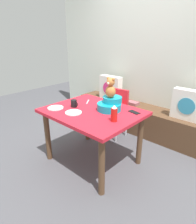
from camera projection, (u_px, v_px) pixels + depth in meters
The scene contains 16 objects.
ground_plane at pixel (93, 160), 2.71m from camera, with size 8.00×8.00×0.00m, color #4C4C51.
back_wall at pixel (154, 55), 3.24m from camera, with size 4.40×0.10×2.60m, color silver.
window_bench at pixel (141, 119), 3.45m from camera, with size 2.60×0.44×0.46m, color brown.
pillow_floral_left at pixel (110, 88), 3.70m from camera, with size 0.44×0.15×0.44m.
pillow_floral_right at pixel (188, 105), 2.80m from camera, with size 0.44×0.15×0.44m.
book_stack at pixel (133, 103), 3.47m from camera, with size 0.20×0.14×0.05m, color #93555D.
dining_table at pixel (93, 119), 2.47m from camera, with size 1.15×0.92×0.74m.
highchair at pixel (116, 107), 3.19m from camera, with size 0.34×0.47×0.79m.
infant_seat_teal at pixel (110, 104), 2.43m from camera, with size 0.30×0.33×0.16m.
teddy_bear at pixel (111, 88), 2.35m from camera, with size 0.13×0.12×0.25m.
ketchup_bottle at pixel (114, 114), 2.10m from camera, with size 0.07×0.07×0.18m.
coffee_mug at pixel (74, 103), 2.53m from camera, with size 0.12×0.08×0.09m.
dinner_plate_near at pixel (73, 113), 2.35m from camera, with size 0.20×0.20×0.01m, color white.
dinner_plate_far at pixel (56, 108), 2.50m from camera, with size 0.20×0.20×0.01m, color white.
cell_phone at pixel (134, 112), 2.37m from camera, with size 0.07×0.14×0.01m, color black.
table_fork at pixel (88, 102), 2.74m from camera, with size 0.02×0.17×0.01m, color silver.
Camera 1 is at (1.58, -1.62, 1.62)m, focal length 31.44 mm.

